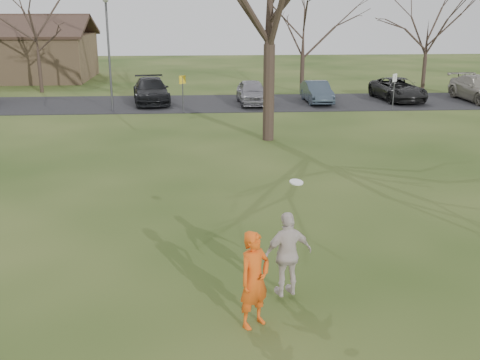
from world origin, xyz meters
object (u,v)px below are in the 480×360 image
at_px(car_7, 480,89).
at_px(player_defender, 254,280).
at_px(car_6, 398,89).
at_px(car_5, 317,92).
at_px(catching_play, 288,254).
at_px(car_4, 252,92).
at_px(lamp_post, 108,40).
at_px(car_3, 151,91).

bearing_deg(car_7, player_defender, -126.50).
bearing_deg(car_6, car_5, -178.81).
bearing_deg(player_defender, catching_play, 13.22).
bearing_deg(car_4, player_defender, -96.54).
distance_m(player_defender, catching_play, 1.23).
xyz_separation_m(car_6, lamp_post, (-17.38, -2.77, 3.24)).
relative_size(player_defender, car_3, 0.37).
height_order(car_5, catching_play, catching_play).
height_order(catching_play, lamp_post, lamp_post).
distance_m(car_3, lamp_post, 4.69).
xyz_separation_m(player_defender, car_3, (-4.01, 25.86, -0.16)).
xyz_separation_m(car_5, catching_play, (-5.38, -24.30, 0.32)).
bearing_deg(player_defender, car_4, 46.97).
bearing_deg(catching_play, car_4, 86.76).
bearing_deg(car_7, car_6, 169.29).
bearing_deg(car_7, car_4, 177.17).
xyz_separation_m(player_defender, car_5, (6.15, 25.26, -0.26)).
xyz_separation_m(car_5, lamp_post, (-12.12, -2.24, 3.28)).
xyz_separation_m(car_3, car_6, (15.42, -0.06, -0.05)).
distance_m(car_6, catching_play, 27.02).
bearing_deg(car_5, car_4, -178.30).
height_order(car_3, car_7, car_7).
bearing_deg(player_defender, lamp_post, 66.36).
xyz_separation_m(car_6, catching_play, (-10.64, -24.84, 0.28)).
xyz_separation_m(player_defender, car_7, (16.41, 25.15, -0.13)).
bearing_deg(car_3, player_defender, -88.75).
height_order(car_3, lamp_post, lamp_post).
relative_size(car_5, catching_play, 1.60).
bearing_deg(car_3, car_6, -7.81).
distance_m(car_3, car_5, 10.18).
distance_m(car_5, lamp_post, 12.75).
bearing_deg(car_6, car_7, -11.95).
bearing_deg(car_4, catching_play, -94.92).
xyz_separation_m(car_4, lamp_post, (-8.09, -1.99, 3.21)).
distance_m(player_defender, car_5, 26.00).
xyz_separation_m(player_defender, car_6, (11.41, 25.80, -0.22)).
distance_m(player_defender, car_7, 30.03).
bearing_deg(car_3, car_4, -15.42).
relative_size(car_4, car_7, 0.79).
height_order(car_3, car_4, car_3).
relative_size(car_4, car_6, 0.84).
bearing_deg(car_4, car_7, -1.13).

